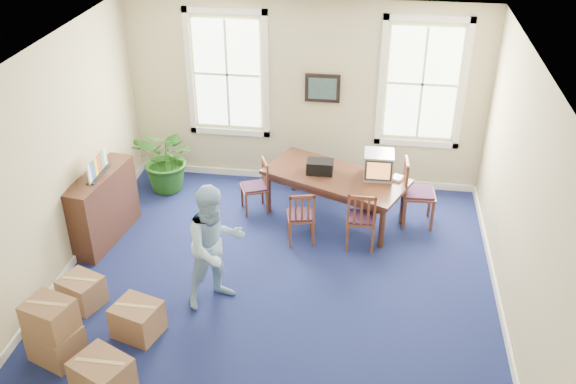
# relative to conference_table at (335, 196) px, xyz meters

# --- Properties ---
(floor) EXTENTS (6.50, 6.50, 0.00)m
(floor) POSITION_rel_conference_table_xyz_m (-0.64, -2.08, -0.38)
(floor) COLOR navy
(floor) RESTS_ON ground
(ceiling) EXTENTS (6.50, 6.50, 0.00)m
(ceiling) POSITION_rel_conference_table_xyz_m (-0.64, -2.08, 2.82)
(ceiling) COLOR white
(ceiling) RESTS_ON ground
(wall_back) EXTENTS (6.50, 0.00, 6.50)m
(wall_back) POSITION_rel_conference_table_xyz_m (-0.64, 1.17, 1.22)
(wall_back) COLOR #C4B88C
(wall_back) RESTS_ON ground
(wall_left) EXTENTS (0.00, 6.50, 6.50)m
(wall_left) POSITION_rel_conference_table_xyz_m (-3.64, -2.08, 1.22)
(wall_left) COLOR #C4B88C
(wall_left) RESTS_ON ground
(wall_right) EXTENTS (0.00, 6.50, 6.50)m
(wall_right) POSITION_rel_conference_table_xyz_m (2.36, -2.08, 1.22)
(wall_right) COLOR #C4B88C
(wall_right) RESTS_ON ground
(baseboard_back) EXTENTS (6.00, 0.04, 0.12)m
(baseboard_back) POSITION_rel_conference_table_xyz_m (-0.64, 1.14, -0.32)
(baseboard_back) COLOR white
(baseboard_back) RESTS_ON ground
(baseboard_left) EXTENTS (0.04, 6.50, 0.12)m
(baseboard_left) POSITION_rel_conference_table_xyz_m (-3.61, -2.08, -0.32)
(baseboard_left) COLOR white
(baseboard_left) RESTS_ON ground
(baseboard_right) EXTENTS (0.04, 6.50, 0.12)m
(baseboard_right) POSITION_rel_conference_table_xyz_m (2.33, -2.08, -0.32)
(baseboard_right) COLOR white
(baseboard_right) RESTS_ON ground
(window_left) EXTENTS (1.40, 0.12, 2.20)m
(window_left) POSITION_rel_conference_table_xyz_m (-1.94, 1.15, 1.52)
(window_left) COLOR white
(window_left) RESTS_ON ground
(window_right) EXTENTS (1.40, 0.12, 2.20)m
(window_right) POSITION_rel_conference_table_xyz_m (1.26, 1.15, 1.52)
(window_right) COLOR white
(window_right) RESTS_ON ground
(wall_picture) EXTENTS (0.58, 0.06, 0.48)m
(wall_picture) POSITION_rel_conference_table_xyz_m (-0.34, 1.12, 1.37)
(wall_picture) COLOR black
(wall_picture) RESTS_ON ground
(conference_table) EXTENTS (2.43, 1.80, 0.75)m
(conference_table) POSITION_rel_conference_table_xyz_m (0.00, 0.00, 0.00)
(conference_table) COLOR #462619
(conference_table) RESTS_ON ground
(crt_tv) EXTENTS (0.45, 0.50, 0.41)m
(crt_tv) POSITION_rel_conference_table_xyz_m (0.65, 0.05, 0.58)
(crt_tv) COLOR #B7B7BC
(crt_tv) RESTS_ON conference_table
(game_console) EXTENTS (0.20, 0.22, 0.05)m
(game_console) POSITION_rel_conference_table_xyz_m (0.95, 0.00, 0.40)
(game_console) COLOR white
(game_console) RESTS_ON conference_table
(equipment_bag) EXTENTS (0.42, 0.27, 0.21)m
(equipment_bag) POSITION_rel_conference_table_xyz_m (-0.25, 0.05, 0.48)
(equipment_bag) COLOR black
(equipment_bag) RESTS_ON conference_table
(chair_near_left) EXTENTS (0.48, 0.48, 0.89)m
(chair_near_left) POSITION_rel_conference_table_xyz_m (-0.45, -0.75, 0.07)
(chair_near_left) COLOR brown
(chair_near_left) RESTS_ON ground
(chair_near_right) EXTENTS (0.44, 0.44, 0.96)m
(chair_near_right) POSITION_rel_conference_table_xyz_m (0.45, -0.75, 0.10)
(chair_near_right) COLOR brown
(chair_near_right) RESTS_ON ground
(chair_end_left) EXTENTS (0.52, 0.52, 0.88)m
(chair_end_left) POSITION_rel_conference_table_xyz_m (-1.31, 0.00, 0.07)
(chair_end_left) COLOR brown
(chair_end_left) RESTS_ON ground
(chair_end_right) EXTENTS (0.52, 0.52, 1.10)m
(chair_end_right) POSITION_rel_conference_table_xyz_m (1.31, 0.00, 0.17)
(chair_end_right) COLOR brown
(chair_end_right) RESTS_ON ground
(man) EXTENTS (1.06, 1.04, 1.71)m
(man) POSITION_rel_conference_table_xyz_m (-1.36, -2.30, 0.48)
(man) COLOR #94BEE2
(man) RESTS_ON ground
(credenza) EXTENTS (0.59, 1.45, 1.10)m
(credenza) POSITION_rel_conference_table_xyz_m (-3.39, -1.11, 0.18)
(credenza) COLOR #462619
(credenza) RESTS_ON ground
(brochure_rack) EXTENTS (0.25, 0.70, 0.30)m
(brochure_rack) POSITION_rel_conference_table_xyz_m (-3.37, -1.11, 0.88)
(brochure_rack) COLOR #99999E
(brochure_rack) RESTS_ON credenza
(potted_plant) EXTENTS (1.33, 1.25, 1.19)m
(potted_plant) POSITION_rel_conference_table_xyz_m (-2.88, 0.47, 0.22)
(potted_plant) COLOR #1F5516
(potted_plant) RESTS_ON ground
(cardboard_boxes) EXTENTS (1.97, 1.97, 0.86)m
(cardboard_boxes) POSITION_rel_conference_table_xyz_m (-2.78, -3.52, 0.05)
(cardboard_boxes) COLOR #916848
(cardboard_boxes) RESTS_ON ground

